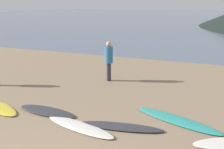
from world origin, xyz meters
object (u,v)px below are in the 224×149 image
object	(u,v)px
surfboard_4	(121,127)
surfboard_3	(79,126)
surfboard_2	(47,111)
person_1	(109,58)
surfboard_5	(177,120)

from	to	relation	value
surfboard_4	surfboard_3	bearing A→B (deg)	-168.82
surfboard_2	surfboard_4	size ratio (longest dim) A/B	0.87
surfboard_2	surfboard_3	world-z (taller)	surfboard_2
person_1	surfboard_2	bearing A→B (deg)	0.98
surfboard_2	person_1	bearing A→B (deg)	84.24
surfboard_2	surfboard_4	distance (m)	2.49
surfboard_2	surfboard_5	xyz separation A→B (m)	(3.88, 0.89, -0.01)
surfboard_2	surfboard_4	bearing A→B (deg)	1.31
surfboard_3	person_1	size ratio (longest dim) A/B	1.30
surfboard_4	surfboard_5	world-z (taller)	surfboard_4
surfboard_4	surfboard_5	bearing A→B (deg)	25.54
surfboard_5	surfboard_3	bearing A→B (deg)	-131.50
surfboard_2	surfboard_4	xyz separation A→B (m)	(2.49, -0.09, -0.00)
surfboard_2	person_1	world-z (taller)	person_1
surfboard_2	surfboard_3	size ratio (longest dim) A/B	0.90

